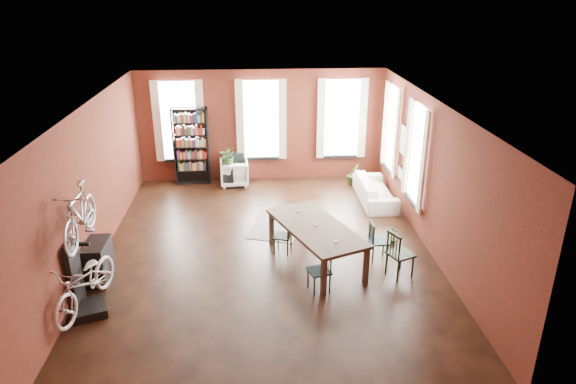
{
  "coord_description": "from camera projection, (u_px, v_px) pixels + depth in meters",
  "views": [
    {
      "loc": [
        -0.2,
        -9.79,
        5.37
      ],
      "look_at": [
        0.5,
        0.6,
        1.13
      ],
      "focal_mm": 32.0,
      "sensor_mm": 36.0,
      "label": 1
    }
  ],
  "objects": [
    {
      "name": "bike_trainer",
      "position": [
        89.0,
        310.0,
        8.97
      ],
      "size": [
        0.74,
        0.74,
        0.17
      ],
      "primitive_type": "cube",
      "rotation": [
        0.0,
        0.0,
        0.38
      ],
      "color": "black",
      "rests_on": "ground"
    },
    {
      "name": "room",
      "position": [
        276.0,
        148.0,
        10.87
      ],
      "size": [
        9.0,
        9.04,
        3.22
      ],
      "color": "black",
      "rests_on": "ground"
    },
    {
      "name": "dining_table",
      "position": [
        315.0,
        245.0,
        10.5
      ],
      "size": [
        1.97,
        2.69,
        0.83
      ],
      "primitive_type": "cube",
      "rotation": [
        0.0,
        0.0,
        0.4
      ],
      "color": "#46372A",
      "rests_on": "ground"
    },
    {
      "name": "plant_by_sofa",
      "position": [
        353.0,
        180.0,
        14.73
      ],
      "size": [
        0.52,
        0.71,
        0.28
      ],
      "primitive_type": "imported",
      "rotation": [
        0.0,
        0.0,
        0.29
      ],
      "color": "#2A4F1F",
      "rests_on": "ground"
    },
    {
      "name": "plant_on_stand",
      "position": [
        228.0,
        158.0,
        14.25
      ],
      "size": [
        0.6,
        0.65,
        0.44
      ],
      "primitive_type": "imported",
      "rotation": [
        0.0,
        0.0,
        -0.18
      ],
      "color": "#315321",
      "rests_on": "plant_stand"
    },
    {
      "name": "dining_chair_b",
      "position": [
        283.0,
        236.0,
        10.92
      ],
      "size": [
        0.45,
        0.45,
        0.78
      ],
      "primitive_type": "cube",
      "rotation": [
        0.0,
        0.0,
        -1.9
      ],
      "color": "black",
      "rests_on": "ground"
    },
    {
      "name": "console_table",
      "position": [
        98.0,
        261.0,
        9.9
      ],
      "size": [
        0.4,
        0.8,
        0.8
      ],
      "primitive_type": "cube",
      "color": "black",
      "rests_on": "ground"
    },
    {
      "name": "dining_chair_c",
      "position": [
        400.0,
        254.0,
        10.01
      ],
      "size": [
        0.59,
        0.59,
        0.96
      ],
      "primitive_type": "cube",
      "rotation": [
        0.0,
        0.0,
        1.98
      ],
      "color": "black",
      "rests_on": "ground"
    },
    {
      "name": "plant_small",
      "position": [
        393.0,
        241.0,
        11.38
      ],
      "size": [
        0.37,
        0.44,
        0.14
      ],
      "primitive_type": "imported",
      "rotation": [
        0.0,
        0.0,
        0.52
      ],
      "color": "#2E5A24",
      "rests_on": "ground"
    },
    {
      "name": "dining_chair_d",
      "position": [
        379.0,
        241.0,
        10.64
      ],
      "size": [
        0.41,
        0.41,
        0.84
      ],
      "primitive_type": "cube",
      "rotation": [
        0.0,
        0.0,
        1.62
      ],
      "color": "#173434",
      "rests_on": "ground"
    },
    {
      "name": "striped_rug",
      "position": [
        278.0,
        224.0,
        12.34
      ],
      "size": [
        1.58,
        2.05,
        0.01
      ],
      "primitive_type": "cube",
      "rotation": [
        0.0,
        0.0,
        -0.28
      ],
      "color": "black",
      "rests_on": "ground"
    },
    {
      "name": "cream_sofa",
      "position": [
        375.0,
        187.0,
        13.52
      ],
      "size": [
        0.61,
        2.08,
        0.81
      ],
      "primitive_type": "imported",
      "rotation": [
        0.0,
        0.0,
        1.57
      ],
      "color": "beige",
      "rests_on": "ground"
    },
    {
      "name": "bicycle_hung",
      "position": [
        77.0,
        196.0,
        8.42
      ],
      "size": [
        0.47,
        1.0,
        1.66
      ],
      "primitive_type": "imported",
      "color": "#A5A8AD",
      "rests_on": "bike_wall_rack"
    },
    {
      "name": "white_armchair",
      "position": [
        234.0,
        171.0,
        14.64
      ],
      "size": [
        0.83,
        0.78,
        0.8
      ],
      "primitive_type": "imported",
      "rotation": [
        0.0,
        0.0,
        3.21
      ],
      "color": "white",
      "rests_on": "ground"
    },
    {
      "name": "plant_stand",
      "position": [
        228.0,
        176.0,
        14.47
      ],
      "size": [
        0.36,
        0.36,
        0.66
      ],
      "primitive_type": "cube",
      "rotation": [
        0.0,
        0.0,
        -0.1
      ],
      "color": "black",
      "rests_on": "ground"
    },
    {
      "name": "bookshelf",
      "position": [
        191.0,
        146.0,
        14.52
      ],
      "size": [
        1.0,
        0.32,
        2.2
      ],
      "primitive_type": "cube",
      "color": "black",
      "rests_on": "ground"
    },
    {
      "name": "bike_wall_rack",
      "position": [
        75.0,
        275.0,
        8.97
      ],
      "size": [
        0.16,
        0.6,
        1.3
      ],
      "primitive_type": "cube",
      "color": "black",
      "rests_on": "ground"
    },
    {
      "name": "bicycle_floor",
      "position": [
        82.0,
        260.0,
        8.57
      ],
      "size": [
        0.86,
        1.1,
        1.85
      ],
      "primitive_type": "imported",
      "rotation": [
        0.0,
        0.0,
        -0.24
      ],
      "color": "beige",
      "rests_on": "bike_trainer"
    },
    {
      "name": "dining_chair_a",
      "position": [
        319.0,
        271.0,
        9.54
      ],
      "size": [
        0.48,
        0.48,
        0.84
      ],
      "primitive_type": "cube",
      "rotation": [
        0.0,
        0.0,
        -1.29
      ],
      "color": "#193538",
      "rests_on": "ground"
    }
  ]
}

